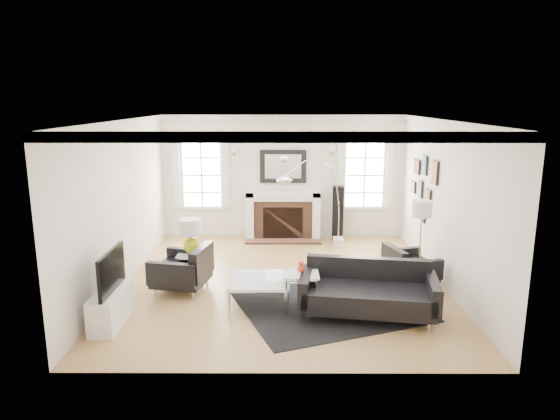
{
  "coord_description": "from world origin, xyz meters",
  "views": [
    {
      "loc": [
        -0.03,
        -8.28,
        3.13
      ],
      "look_at": [
        -0.06,
        0.3,
        1.23
      ],
      "focal_mm": 32.0,
      "sensor_mm": 36.0,
      "label": 1
    }
  ],
  "objects_px": {
    "sofa": "(368,292)",
    "armchair_right": "(408,267)",
    "armchair_left": "(185,270)",
    "arc_floor_lamp": "(313,201)",
    "fireplace": "(283,216)",
    "coffee_table": "(259,281)",
    "gourd_lamp": "(191,234)"
  },
  "relations": [
    {
      "from": "armchair_left",
      "to": "arc_floor_lamp",
      "type": "xyz_separation_m",
      "value": [
        2.25,
        2.11,
        0.75
      ]
    },
    {
      "from": "fireplace",
      "to": "arc_floor_lamp",
      "type": "height_order",
      "value": "arc_floor_lamp"
    },
    {
      "from": "coffee_table",
      "to": "arc_floor_lamp",
      "type": "height_order",
      "value": "arc_floor_lamp"
    },
    {
      "from": "gourd_lamp",
      "to": "sofa",
      "type": "bearing_deg",
      "value": -25.01
    },
    {
      "from": "sofa",
      "to": "armchair_left",
      "type": "relative_size",
      "value": 1.93
    },
    {
      "from": "fireplace",
      "to": "gourd_lamp",
      "type": "bearing_deg",
      "value": -119.34
    },
    {
      "from": "armchair_left",
      "to": "fireplace",
      "type": "bearing_deg",
      "value": 62.73
    },
    {
      "from": "sofa",
      "to": "armchair_right",
      "type": "xyz_separation_m",
      "value": [
        0.9,
        1.23,
        -0.03
      ]
    },
    {
      "from": "fireplace",
      "to": "armchair_left",
      "type": "xyz_separation_m",
      "value": [
        -1.64,
        -3.19,
        -0.19
      ]
    },
    {
      "from": "fireplace",
      "to": "armchair_right",
      "type": "distance_m",
      "value": 3.62
    },
    {
      "from": "armchair_left",
      "to": "arc_floor_lamp",
      "type": "relative_size",
      "value": 0.53
    },
    {
      "from": "armchair_right",
      "to": "arc_floor_lamp",
      "type": "bearing_deg",
      "value": 129.94
    },
    {
      "from": "sofa",
      "to": "gourd_lamp",
      "type": "distance_m",
      "value": 3.17
    },
    {
      "from": "fireplace",
      "to": "armchair_right",
      "type": "relative_size",
      "value": 1.69
    },
    {
      "from": "armchair_left",
      "to": "armchair_right",
      "type": "bearing_deg",
      "value": 4.18
    },
    {
      "from": "armchair_left",
      "to": "coffee_table",
      "type": "height_order",
      "value": "armchair_left"
    },
    {
      "from": "coffee_table",
      "to": "armchair_left",
      "type": "bearing_deg",
      "value": 154.91
    },
    {
      "from": "gourd_lamp",
      "to": "armchair_left",
      "type": "bearing_deg",
      "value": -99.11
    },
    {
      "from": "coffee_table",
      "to": "gourd_lamp",
      "type": "relative_size",
      "value": 1.54
    },
    {
      "from": "sofa",
      "to": "coffee_table",
      "type": "relative_size",
      "value": 2.22
    },
    {
      "from": "arc_floor_lamp",
      "to": "sofa",
      "type": "bearing_deg",
      "value": -78.27
    },
    {
      "from": "sofa",
      "to": "armchair_left",
      "type": "distance_m",
      "value": 3.04
    },
    {
      "from": "coffee_table",
      "to": "gourd_lamp",
      "type": "height_order",
      "value": "gourd_lamp"
    },
    {
      "from": "armchair_right",
      "to": "gourd_lamp",
      "type": "bearing_deg",
      "value": 178.58
    },
    {
      "from": "armchair_left",
      "to": "gourd_lamp",
      "type": "bearing_deg",
      "value": 80.89
    },
    {
      "from": "armchair_left",
      "to": "arc_floor_lamp",
      "type": "height_order",
      "value": "arc_floor_lamp"
    },
    {
      "from": "coffee_table",
      "to": "fireplace",
      "type": "bearing_deg",
      "value": 84.32
    },
    {
      "from": "sofa",
      "to": "coffee_table",
      "type": "xyz_separation_m",
      "value": [
        -1.62,
        0.36,
        0.04
      ]
    },
    {
      "from": "fireplace",
      "to": "sofa",
      "type": "xyz_separation_m",
      "value": [
        1.25,
        -4.14,
        -0.19
      ]
    },
    {
      "from": "sofa",
      "to": "gourd_lamp",
      "type": "relative_size",
      "value": 3.42
    },
    {
      "from": "sofa",
      "to": "gourd_lamp",
      "type": "bearing_deg",
      "value": 154.99
    },
    {
      "from": "armchair_left",
      "to": "coffee_table",
      "type": "xyz_separation_m",
      "value": [
        1.27,
        -0.59,
        0.03
      ]
    }
  ]
}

